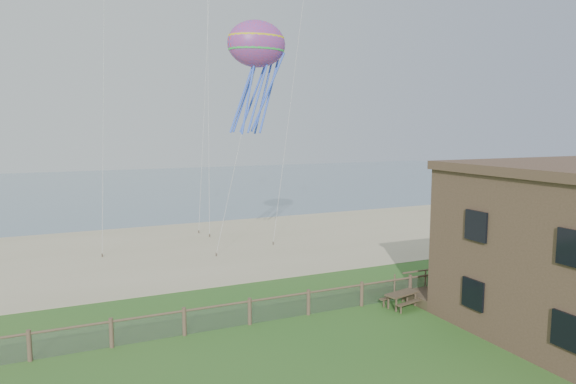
# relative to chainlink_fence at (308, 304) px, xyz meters

# --- Properties ---
(ground) EXTENTS (160.00, 160.00, 0.00)m
(ground) POSITION_rel_chainlink_fence_xyz_m (0.00, -6.00, -0.55)
(ground) COLOR #2B6221
(ground) RESTS_ON ground
(sand_beach) EXTENTS (72.00, 20.00, 0.02)m
(sand_beach) POSITION_rel_chainlink_fence_xyz_m (0.00, 16.00, -0.55)
(sand_beach) COLOR tan
(sand_beach) RESTS_ON ground
(ocean) EXTENTS (160.00, 68.00, 0.02)m
(ocean) POSITION_rel_chainlink_fence_xyz_m (0.00, 60.00, -0.55)
(ocean) COLOR slate
(ocean) RESTS_ON ground
(chainlink_fence) EXTENTS (36.20, 0.20, 1.25)m
(chainlink_fence) POSITION_rel_chainlink_fence_xyz_m (0.00, 0.00, 0.00)
(chainlink_fence) COLOR #4B3A2A
(chainlink_fence) RESTS_ON ground
(motel_deck) EXTENTS (15.00, 2.00, 0.50)m
(motel_deck) POSITION_rel_chainlink_fence_xyz_m (13.00, -1.00, -0.30)
(motel_deck) COLOR brown
(motel_deck) RESTS_ON ground
(picnic_table) EXTENTS (2.07, 1.74, 0.77)m
(picnic_table) POSITION_rel_chainlink_fence_xyz_m (4.73, -1.00, -0.17)
(picnic_table) COLOR brown
(picnic_table) RESTS_ON ground
(octopus_kite) EXTENTS (3.87, 2.88, 7.56)m
(octopus_kite) POSITION_rel_chainlink_fence_xyz_m (1.19, 9.81, 11.71)
(octopus_kite) COLOR #FB2729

